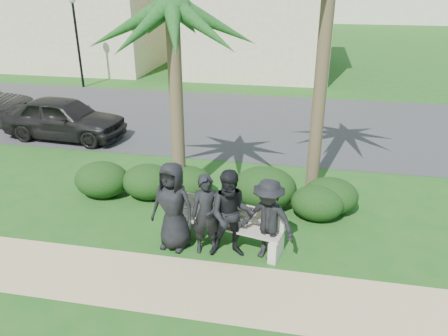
{
  "coord_description": "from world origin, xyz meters",
  "views": [
    {
      "loc": [
        2.08,
        -7.89,
        5.15
      ],
      "look_at": [
        0.34,
        1.0,
        1.13
      ],
      "focal_mm": 35.0,
      "sensor_mm": 36.0,
      "label": 1
    }
  ],
  "objects_px": {
    "man_a": "(173,206)",
    "street_lamp": "(75,26)",
    "car_a": "(64,118)",
    "man_d": "(268,220)",
    "park_bench": "(223,227)",
    "man_c": "(231,215)",
    "palm_left": "(172,11)",
    "man_b": "(207,215)"
  },
  "relations": [
    {
      "from": "car_a",
      "to": "man_a",
      "type": "bearing_deg",
      "value": -131.31
    },
    {
      "from": "man_c",
      "to": "palm_left",
      "type": "relative_size",
      "value": 0.34
    },
    {
      "from": "park_bench",
      "to": "man_d",
      "type": "xyz_separation_m",
      "value": [
        0.93,
        -0.32,
        0.46
      ]
    },
    {
      "from": "man_d",
      "to": "man_b",
      "type": "bearing_deg",
      "value": -159.52
    },
    {
      "from": "park_bench",
      "to": "man_b",
      "type": "xyz_separation_m",
      "value": [
        -0.27,
        -0.35,
        0.45
      ]
    },
    {
      "from": "street_lamp",
      "to": "park_bench",
      "type": "distance_m",
      "value": 15.8
    },
    {
      "from": "park_bench",
      "to": "palm_left",
      "type": "distance_m",
      "value": 4.73
    },
    {
      "from": "park_bench",
      "to": "man_a",
      "type": "relative_size",
      "value": 1.38
    },
    {
      "from": "man_c",
      "to": "street_lamp",
      "type": "bearing_deg",
      "value": 118.69
    },
    {
      "from": "park_bench",
      "to": "man_d",
      "type": "bearing_deg",
      "value": -6.14
    },
    {
      "from": "street_lamp",
      "to": "palm_left",
      "type": "height_order",
      "value": "palm_left"
    },
    {
      "from": "street_lamp",
      "to": "man_a",
      "type": "distance_m",
      "value": 15.4
    },
    {
      "from": "street_lamp",
      "to": "man_c",
      "type": "relative_size",
      "value": 2.34
    },
    {
      "from": "park_bench",
      "to": "car_a",
      "type": "height_order",
      "value": "car_a"
    },
    {
      "from": "man_b",
      "to": "park_bench",
      "type": "bearing_deg",
      "value": 37.55
    },
    {
      "from": "street_lamp",
      "to": "man_d",
      "type": "xyz_separation_m",
      "value": [
        10.51,
        -12.62,
        -2.1
      ]
    },
    {
      "from": "man_a",
      "to": "street_lamp",
      "type": "bearing_deg",
      "value": 134.81
    },
    {
      "from": "man_a",
      "to": "man_b",
      "type": "xyz_separation_m",
      "value": [
        0.69,
        -0.04,
        -0.09
      ]
    },
    {
      "from": "man_d",
      "to": "car_a",
      "type": "relative_size",
      "value": 0.41
    },
    {
      "from": "man_b",
      "to": "palm_left",
      "type": "height_order",
      "value": "palm_left"
    },
    {
      "from": "palm_left",
      "to": "car_a",
      "type": "xyz_separation_m",
      "value": [
        -5.06,
        3.39,
        -3.74
      ]
    },
    {
      "from": "park_bench",
      "to": "man_d",
      "type": "relative_size",
      "value": 1.53
    },
    {
      "from": "palm_left",
      "to": "car_a",
      "type": "distance_m",
      "value": 7.14
    },
    {
      "from": "car_a",
      "to": "park_bench",
      "type": "bearing_deg",
      "value": -125.19
    },
    {
      "from": "street_lamp",
      "to": "man_d",
      "type": "relative_size",
      "value": 2.54
    },
    {
      "from": "street_lamp",
      "to": "man_c",
      "type": "distance_m",
      "value": 16.16
    },
    {
      "from": "man_c",
      "to": "car_a",
      "type": "distance_m",
      "value": 8.84
    },
    {
      "from": "man_a",
      "to": "man_d",
      "type": "height_order",
      "value": "man_a"
    },
    {
      "from": "man_a",
      "to": "palm_left",
      "type": "distance_m",
      "value": 4.19
    },
    {
      "from": "street_lamp",
      "to": "man_a",
      "type": "bearing_deg",
      "value": -55.64
    },
    {
      "from": "palm_left",
      "to": "man_d",
      "type": "bearing_deg",
      "value": -42.5
    },
    {
      "from": "man_c",
      "to": "car_a",
      "type": "bearing_deg",
      "value": 131.05
    },
    {
      "from": "man_d",
      "to": "palm_left",
      "type": "relative_size",
      "value": 0.31
    },
    {
      "from": "man_d",
      "to": "car_a",
      "type": "height_order",
      "value": "man_d"
    },
    {
      "from": "park_bench",
      "to": "man_d",
      "type": "distance_m",
      "value": 1.09
    },
    {
      "from": "street_lamp",
      "to": "palm_left",
      "type": "bearing_deg",
      "value": -52.11
    },
    {
      "from": "man_c",
      "to": "man_d",
      "type": "height_order",
      "value": "man_c"
    },
    {
      "from": "street_lamp",
      "to": "man_b",
      "type": "distance_m",
      "value": 15.84
    },
    {
      "from": "street_lamp",
      "to": "man_d",
      "type": "bearing_deg",
      "value": -50.2
    },
    {
      "from": "man_a",
      "to": "man_c",
      "type": "bearing_deg",
      "value": 6.98
    },
    {
      "from": "street_lamp",
      "to": "car_a",
      "type": "bearing_deg",
      "value": -66.61
    },
    {
      "from": "palm_left",
      "to": "man_c",
      "type": "bearing_deg",
      "value": -52.9
    }
  ]
}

